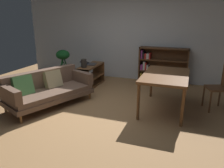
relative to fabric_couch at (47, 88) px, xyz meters
name	(u,v)px	position (x,y,z in m)	size (l,w,h in m)	color
ground_plane	(91,111)	(1.06, 0.00, -0.38)	(8.16, 8.16, 0.00)	#A87A4C
back_wall_panel	(128,35)	(1.06, 2.70, 0.97)	(6.80, 0.10, 2.70)	silver
fabric_couch	(47,88)	(0.00, 0.00, 0.00)	(1.47, 2.01, 0.75)	brown
media_console	(91,76)	(0.32, 1.58, -0.09)	(0.36, 1.08, 0.59)	brown
open_laptop	(89,63)	(0.24, 1.65, 0.24)	(0.46, 0.36, 0.09)	#333338
desk_speaker	(84,63)	(0.27, 1.26, 0.33)	(0.15, 0.15, 0.22)	#2D2823
potted_floor_plant	(63,62)	(-0.61, 1.67, 0.22)	(0.41, 0.41, 0.95)	#333338
dining_table	(166,78)	(2.45, 0.61, 0.32)	(0.89, 1.44, 0.76)	brown
dining_chair_near	(221,85)	(3.53, 0.99, 0.17)	(0.49, 0.50, 0.99)	#56351E
bookshelf	(160,66)	(2.08, 2.53, 0.13)	(1.38, 0.29, 1.04)	#56351E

